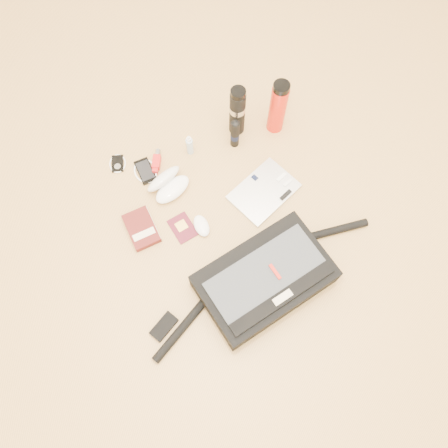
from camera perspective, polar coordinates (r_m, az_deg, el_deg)
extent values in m
plane|color=tan|center=(1.84, 0.66, -1.55)|extent=(4.00, 4.00, 0.00)
cube|color=black|center=(1.73, 5.29, -7.20)|extent=(0.56, 0.42, 0.12)
cube|color=#33373B|center=(1.66, 5.71, -6.91)|extent=(0.48, 0.32, 0.01)
cube|color=black|center=(1.65, 7.63, -9.54)|extent=(0.45, 0.15, 0.02)
cube|color=beige|center=(1.65, 7.64, -9.52)|extent=(0.08, 0.04, 0.02)
cube|color=#AF170B|center=(1.67, 6.67, -6.25)|extent=(0.03, 0.07, 0.02)
cylinder|color=black|center=(1.74, -5.50, -13.39)|extent=(0.28, 0.19, 0.03)
cylinder|color=black|center=(1.89, 13.92, -0.91)|extent=(0.31, 0.06, 0.03)
cube|color=black|center=(1.75, -7.85, -13.13)|extent=(0.12, 0.11, 0.02)
cube|color=silver|center=(1.92, 5.21, 4.23)|extent=(0.34, 0.30, 0.02)
cube|color=black|center=(1.94, 4.03, 6.06)|extent=(0.03, 0.03, 0.00)
cube|color=white|center=(1.95, 7.50, 6.11)|extent=(0.05, 0.04, 0.01)
cube|color=silver|center=(1.94, 8.33, 5.38)|extent=(0.05, 0.03, 0.01)
cube|color=black|center=(1.91, 8.06, 3.80)|extent=(0.06, 0.04, 0.01)
cube|color=#4F1512|center=(1.87, -10.73, -0.59)|extent=(0.13, 0.18, 0.03)
cube|color=beige|center=(1.87, -9.17, 0.10)|extent=(0.02, 0.16, 0.03)
cube|color=beige|center=(1.84, -10.42, -1.31)|extent=(0.10, 0.04, 0.00)
cube|color=#50101D|center=(1.86, -5.42, -0.49)|extent=(0.11, 0.14, 0.00)
cube|color=gold|center=(1.86, -5.58, -0.21)|extent=(0.05, 0.05, 0.00)
ellipsoid|color=white|center=(1.84, -2.95, -0.23)|extent=(0.07, 0.11, 0.03)
ellipsoid|color=white|center=(1.91, -6.74, 4.52)|extent=(0.20, 0.15, 0.05)
ellipsoid|color=white|center=(1.92, -7.90, 5.87)|extent=(0.20, 0.15, 0.10)
ellipsoid|color=black|center=(1.90, -7.53, 3.93)|extent=(0.05, 0.05, 0.02)
ellipsoid|color=black|center=(1.92, -5.98, 5.22)|extent=(0.05, 0.05, 0.02)
cylinder|color=black|center=(1.91, -6.76, 4.61)|extent=(0.03, 0.02, 0.01)
cube|color=black|center=(2.04, -13.72, 7.67)|extent=(0.07, 0.10, 0.01)
cylinder|color=#99999B|center=(2.03, -13.75, 7.32)|extent=(0.04, 0.04, 0.00)
torus|color=white|center=(2.04, -13.73, 7.68)|extent=(0.09, 0.09, 0.01)
cube|color=black|center=(2.00, -10.23, 6.82)|extent=(0.08, 0.13, 0.01)
cube|color=black|center=(1.99, -10.26, 6.91)|extent=(0.07, 0.10, 0.00)
torus|color=white|center=(2.00, -10.23, 6.83)|extent=(0.11, 0.11, 0.01)
cube|color=red|center=(2.00, -8.81, 7.98)|extent=(0.06, 0.07, 0.03)
cube|color=#B0191A|center=(1.98, -8.96, 6.92)|extent=(0.03, 0.03, 0.02)
cylinder|color=#969598|center=(2.02, -8.66, 9.07)|extent=(0.04, 0.05, 0.02)
cylinder|color=#A7C4DB|center=(1.99, -4.48, 10.09)|extent=(0.04, 0.04, 0.09)
cylinder|color=white|center=(1.94, -4.60, 10.94)|extent=(0.03, 0.03, 0.02)
cylinder|color=silver|center=(1.93, -4.63, 11.14)|extent=(0.02, 0.02, 0.01)
cylinder|color=black|center=(1.98, 1.44, 11.68)|extent=(0.04, 0.04, 0.16)
cylinder|color=black|center=(1.99, 1.42, 11.40)|extent=(0.04, 0.04, 0.03)
ellipsoid|color=black|center=(1.91, 1.49, 13.01)|extent=(0.04, 0.04, 0.02)
cylinder|color=black|center=(1.99, 1.74, 14.30)|extent=(0.08, 0.08, 0.25)
cylinder|color=#ABABAD|center=(1.96, 1.77, 14.84)|extent=(0.08, 0.08, 0.03)
cylinder|color=black|center=(1.88, 1.86, 16.75)|extent=(0.07, 0.07, 0.02)
cylinder|color=red|center=(2.00, 7.00, 14.68)|extent=(0.08, 0.08, 0.26)
cylinder|color=black|center=(1.89, 7.53, 17.30)|extent=(0.08, 0.08, 0.03)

